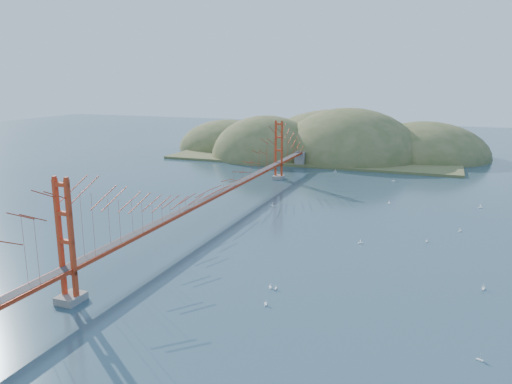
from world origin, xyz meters
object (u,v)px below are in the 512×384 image
(sailboat_2, at_px, (480,359))
(sailboat_0, at_px, (276,288))
(bridge, at_px, (213,170))
(sailboat_1, at_px, (389,202))

(sailboat_2, height_order, sailboat_0, sailboat_0)
(sailboat_2, bearing_deg, bridge, 141.55)
(sailboat_1, distance_m, sailboat_2, 46.31)
(bridge, bearing_deg, sailboat_0, -51.50)
(sailboat_0, bearing_deg, sailboat_1, 80.44)
(sailboat_2, bearing_deg, sailboat_0, 160.01)
(sailboat_2, relative_size, sailboat_0, 0.99)
(sailboat_1, height_order, sailboat_2, sailboat_1)
(bridge, xyz_separation_m, sailboat_0, (16.61, -20.88, -6.87))
(bridge, height_order, sailboat_2, bridge)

